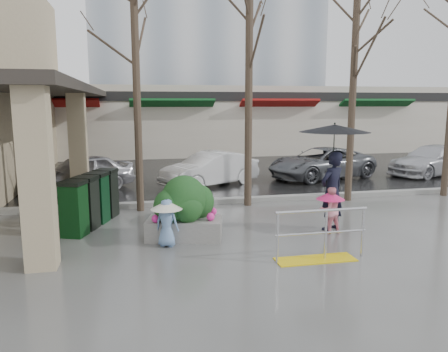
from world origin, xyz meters
name	(u,v)px	position (x,y,z in m)	size (l,w,h in m)	color
ground	(237,245)	(0.00, 0.00, 0.00)	(120.00, 120.00, 0.00)	#51514F
street_asphalt	(164,146)	(0.00, 22.00, 0.01)	(120.00, 36.00, 0.01)	black
curb	(207,202)	(0.00, 4.00, 0.07)	(120.00, 0.30, 0.15)	gray
canopy_slab	(56,87)	(-4.80, 8.00, 3.62)	(2.80, 18.00, 0.25)	#2D2823
pillar_front	(37,176)	(-3.90, -0.50, 1.75)	(0.55, 0.55, 3.50)	tan
pillar_back	(78,144)	(-3.90, 6.00, 1.75)	(0.55, 0.55, 3.50)	tan
storefront_row	(200,120)	(2.00, 17.97, 2.01)	(34.00, 6.74, 4.00)	beige
handrail	(319,241)	(1.36, -1.20, 0.38)	(1.90, 0.50, 1.03)	yellow
tree_west	(135,27)	(-2.00, 3.60, 5.08)	(3.20, 3.20, 6.80)	#382B21
tree_midwest	(249,25)	(1.20, 3.60, 5.23)	(3.20, 3.20, 7.00)	#382B21
tree_mideast	(355,42)	(4.50, 3.60, 4.86)	(3.20, 3.20, 6.50)	#382B21
woman	(333,163)	(2.52, 0.69, 1.65)	(1.68, 1.68, 2.61)	black
child_pink	(330,206)	(2.37, 0.45, 0.64)	(0.68, 0.68, 1.11)	pink
child_blue	(167,217)	(-1.50, 0.26, 0.65)	(0.70, 0.70, 1.05)	#6D91C3
planter	(184,209)	(-1.06, 0.72, 0.70)	(1.83, 1.21, 1.47)	slate
news_boxes	(92,200)	(-3.22, 2.27, 0.65)	(1.32, 2.37, 1.31)	#0C3613
car_a	(80,173)	(-4.00, 7.00, 0.63)	(1.49, 3.70, 1.26)	#BBBABF
car_b	(210,169)	(0.63, 6.89, 0.63)	(1.33, 3.82, 1.26)	white
car_c	(321,163)	(5.35, 7.55, 0.63)	(2.09, 4.53, 1.26)	slate
car_d	(433,160)	(10.41, 7.39, 0.63)	(1.77, 4.34, 1.26)	silver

